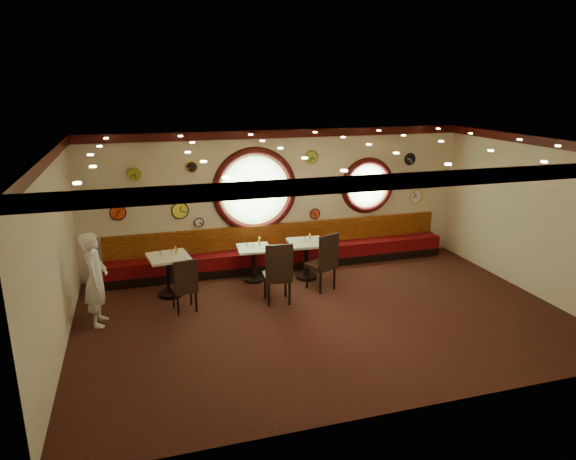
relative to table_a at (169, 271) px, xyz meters
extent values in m
cube|color=black|center=(2.67, -1.82, -0.54)|extent=(9.00, 6.00, 0.00)
cube|color=#C18A36|center=(2.67, -1.82, 2.66)|extent=(9.00, 6.00, 0.02)
cube|color=beige|center=(2.67, 1.18, 1.06)|extent=(9.00, 0.02, 3.20)
cube|color=beige|center=(2.67, -4.82, 1.06)|extent=(9.00, 0.02, 3.20)
cube|color=beige|center=(-1.83, -1.82, 1.06)|extent=(0.02, 6.00, 3.20)
cube|color=beige|center=(7.17, -1.82, 1.06)|extent=(0.02, 6.00, 3.20)
cube|color=#330909|center=(2.67, 1.13, 2.57)|extent=(9.00, 0.10, 0.18)
cube|color=#330909|center=(2.67, -4.77, 2.57)|extent=(9.00, 0.10, 0.18)
cube|color=#330909|center=(-1.78, -1.82, 2.57)|extent=(0.10, 6.00, 0.18)
cube|color=#330909|center=(7.12, -1.82, 2.57)|extent=(0.10, 6.00, 0.18)
cube|color=black|center=(2.67, 0.90, -0.44)|extent=(8.00, 0.55, 0.20)
cube|color=#56070C|center=(2.67, 0.90, -0.19)|extent=(8.00, 0.55, 0.30)
cube|color=#641107|center=(2.67, 1.12, 0.21)|extent=(8.00, 0.10, 0.55)
cylinder|color=#94D27E|center=(2.07, 1.18, 1.31)|extent=(1.66, 0.02, 1.66)
torus|color=#330909|center=(2.07, 1.16, 1.31)|extent=(1.98, 0.18, 1.98)
torus|color=gold|center=(2.07, 1.13, 1.31)|extent=(1.61, 0.03, 1.61)
cylinder|color=#94D27E|center=(4.87, 1.18, 1.26)|extent=(1.10, 0.02, 1.10)
torus|color=#330909|center=(4.87, 1.16, 1.26)|extent=(1.38, 0.18, 1.38)
torus|color=gold|center=(4.87, 1.13, 1.26)|extent=(1.09, 0.03, 1.09)
cylinder|color=white|center=(0.77, 1.14, 0.66)|extent=(0.20, 0.03, 0.20)
cylinder|color=#FBFF38|center=(0.37, 1.14, 0.96)|extent=(0.36, 0.03, 0.36)
cylinder|color=#97B925|center=(-0.53, 1.14, 1.81)|extent=(0.26, 0.03, 0.26)
cylinder|color=black|center=(5.97, 1.14, 1.86)|extent=(0.28, 0.03, 0.28)
cylinder|color=black|center=(0.67, 1.14, 1.91)|extent=(0.24, 0.03, 0.24)
cylinder|color=#CDD547|center=(4.02, 1.14, 1.41)|extent=(0.22, 0.03, 0.22)
cylinder|color=red|center=(-0.93, 1.14, 1.01)|extent=(0.32, 0.03, 0.32)
cylinder|color=#92C93F|center=(3.42, 1.14, 2.01)|extent=(0.30, 0.03, 0.30)
cylinder|color=red|center=(3.52, 1.14, 0.66)|extent=(0.24, 0.03, 0.24)
cylinder|color=white|center=(6.22, 1.14, 0.91)|extent=(0.34, 0.03, 0.34)
cylinder|color=black|center=(0.00, 0.00, -0.51)|extent=(0.49, 0.49, 0.07)
cylinder|color=black|center=(0.00, 0.00, -0.12)|extent=(0.13, 0.13, 0.78)
cube|color=white|center=(0.00, 0.00, 0.29)|extent=(0.89, 0.89, 0.06)
cylinder|color=black|center=(1.83, 0.32, -0.51)|extent=(0.44, 0.44, 0.06)
cylinder|color=black|center=(1.83, 0.32, -0.16)|extent=(0.12, 0.12, 0.70)
cube|color=white|center=(1.83, 0.32, 0.20)|extent=(0.76, 0.76, 0.05)
cylinder|color=black|center=(2.98, 0.14, -0.51)|extent=(0.49, 0.49, 0.07)
cylinder|color=black|center=(2.98, 0.14, -0.12)|extent=(0.13, 0.13, 0.77)
cube|color=white|center=(2.98, 0.14, 0.28)|extent=(0.83, 0.83, 0.06)
cube|color=black|center=(0.21, -0.79, -0.10)|extent=(0.51, 0.51, 0.08)
cube|color=black|center=(0.24, -0.98, 0.23)|extent=(0.45, 0.13, 0.58)
cube|color=black|center=(2.02, -0.92, -0.02)|extent=(0.57, 0.57, 0.09)
cube|color=black|center=(2.00, -1.14, 0.38)|extent=(0.53, 0.12, 0.69)
cube|color=black|center=(3.08, -0.53, -0.03)|extent=(0.68, 0.68, 0.09)
cube|color=black|center=(3.17, -0.73, 0.36)|extent=(0.50, 0.27, 0.68)
cylinder|color=silver|center=(-0.15, 0.01, 0.37)|extent=(0.04, 0.04, 0.10)
cylinder|color=#BBBBC0|center=(1.69, 0.34, 0.28)|extent=(0.04, 0.04, 0.11)
cylinder|color=silver|center=(2.94, 0.14, 0.36)|extent=(0.04, 0.04, 0.10)
cylinder|color=silver|center=(0.08, 0.02, 0.38)|extent=(0.04, 0.04, 0.11)
cylinder|color=silver|center=(1.81, 0.31, 0.28)|extent=(0.04, 0.04, 0.10)
cylinder|color=silver|center=(3.04, 0.11, 0.35)|extent=(0.03, 0.03, 0.09)
cylinder|color=yellow|center=(0.16, 0.06, 0.41)|extent=(0.05, 0.05, 0.17)
cylinder|color=gold|center=(1.99, 0.43, 0.31)|extent=(0.05, 0.05, 0.17)
cylinder|color=gold|center=(3.11, 0.28, 0.38)|extent=(0.05, 0.05, 0.14)
imported|color=white|center=(-1.33, -0.93, 0.32)|extent=(0.48, 0.67, 1.72)
camera|label=1|loc=(-0.49, -10.03, 3.68)|focal=32.00mm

